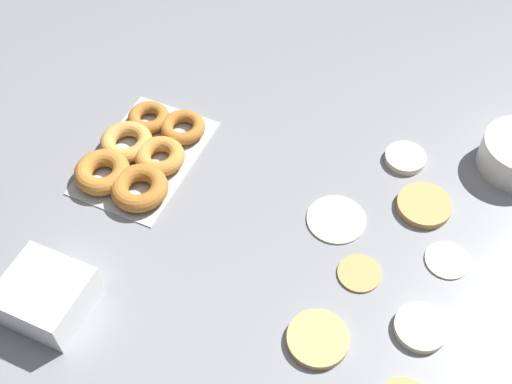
{
  "coord_description": "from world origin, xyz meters",
  "views": [
    {
      "loc": [
        0.67,
        0.17,
        1.02
      ],
      "look_at": [
        -0.02,
        -0.14,
        0.04
      ],
      "focal_mm": 45.0,
      "sensor_mm": 36.0,
      "label": 1
    }
  ],
  "objects_px": {
    "pancake_2": "(336,219)",
    "pancake_6": "(359,273)",
    "pancake_4": "(447,260)",
    "pancake_0": "(318,339)",
    "donut_tray": "(140,156)",
    "pancake_7": "(405,158)",
    "container_stack": "(47,296)",
    "pancake_1": "(424,205)",
    "pancake_3": "(421,328)"
  },
  "relations": [
    {
      "from": "pancake_4",
      "to": "donut_tray",
      "type": "xyz_separation_m",
      "value": [
        0.02,
        -0.64,
        0.02
      ]
    },
    {
      "from": "pancake_7",
      "to": "container_stack",
      "type": "relative_size",
      "value": 0.61
    },
    {
      "from": "pancake_3",
      "to": "pancake_0",
      "type": "bearing_deg",
      "value": -59.18
    },
    {
      "from": "pancake_4",
      "to": "pancake_2",
      "type": "bearing_deg",
      "value": -90.95
    },
    {
      "from": "pancake_0",
      "to": "pancake_3",
      "type": "relative_size",
      "value": 1.16
    },
    {
      "from": "pancake_6",
      "to": "pancake_4",
      "type": "bearing_deg",
      "value": 123.68
    },
    {
      "from": "donut_tray",
      "to": "pancake_6",
      "type": "bearing_deg",
      "value": 82.02
    },
    {
      "from": "pancake_7",
      "to": "pancake_0",
      "type": "bearing_deg",
      "value": -2.89
    },
    {
      "from": "pancake_3",
      "to": "donut_tray",
      "type": "distance_m",
      "value": 0.64
    },
    {
      "from": "pancake_7",
      "to": "pancake_3",
      "type": "bearing_deg",
      "value": 19.87
    },
    {
      "from": "pancake_3",
      "to": "container_stack",
      "type": "relative_size",
      "value": 0.66
    },
    {
      "from": "pancake_6",
      "to": "container_stack",
      "type": "bearing_deg",
      "value": -59.02
    },
    {
      "from": "pancake_1",
      "to": "pancake_3",
      "type": "bearing_deg",
      "value": 13.74
    },
    {
      "from": "container_stack",
      "to": "pancake_4",
      "type": "bearing_deg",
      "value": 121.61
    },
    {
      "from": "pancake_1",
      "to": "pancake_3",
      "type": "distance_m",
      "value": 0.26
    },
    {
      "from": "pancake_7",
      "to": "pancake_2",
      "type": "bearing_deg",
      "value": -21.35
    },
    {
      "from": "pancake_1",
      "to": "pancake_4",
      "type": "bearing_deg",
      "value": 35.25
    },
    {
      "from": "pancake_3",
      "to": "container_stack",
      "type": "xyz_separation_m",
      "value": [
        0.22,
        -0.6,
        0.03
      ]
    },
    {
      "from": "pancake_0",
      "to": "pancake_6",
      "type": "xyz_separation_m",
      "value": [
        -0.15,
        0.02,
        -0.0
      ]
    },
    {
      "from": "pancake_7",
      "to": "pancake_6",
      "type": "bearing_deg",
      "value": 0.01
    },
    {
      "from": "pancake_2",
      "to": "pancake_3",
      "type": "xyz_separation_m",
      "value": [
        0.16,
        0.21,
        0.0
      ]
    },
    {
      "from": "pancake_1",
      "to": "donut_tray",
      "type": "height_order",
      "value": "donut_tray"
    },
    {
      "from": "pancake_1",
      "to": "pancake_6",
      "type": "bearing_deg",
      "value": -19.11
    },
    {
      "from": "pancake_1",
      "to": "pancake_7",
      "type": "bearing_deg",
      "value": -146.93
    },
    {
      "from": "pancake_0",
      "to": "pancake_1",
      "type": "relative_size",
      "value": 1.0
    },
    {
      "from": "pancake_2",
      "to": "pancake_6",
      "type": "distance_m",
      "value": 0.12
    },
    {
      "from": "pancake_4",
      "to": "pancake_6",
      "type": "relative_size",
      "value": 1.03
    },
    {
      "from": "pancake_6",
      "to": "pancake_7",
      "type": "bearing_deg",
      "value": -179.99
    },
    {
      "from": "pancake_1",
      "to": "pancake_6",
      "type": "distance_m",
      "value": 0.21
    },
    {
      "from": "pancake_7",
      "to": "donut_tray",
      "type": "bearing_deg",
      "value": -65.42
    },
    {
      "from": "pancake_1",
      "to": "pancake_4",
      "type": "xyz_separation_m",
      "value": [
        0.1,
        0.07,
        -0.0
      ]
    },
    {
      "from": "pancake_6",
      "to": "donut_tray",
      "type": "distance_m",
      "value": 0.51
    },
    {
      "from": "pancake_0",
      "to": "pancake_7",
      "type": "relative_size",
      "value": 1.27
    },
    {
      "from": "pancake_0",
      "to": "donut_tray",
      "type": "relative_size",
      "value": 0.35
    },
    {
      "from": "pancake_0",
      "to": "pancake_2",
      "type": "bearing_deg",
      "value": -167.34
    },
    {
      "from": "pancake_2",
      "to": "pancake_6",
      "type": "bearing_deg",
      "value": 39.28
    },
    {
      "from": "pancake_2",
      "to": "container_stack",
      "type": "relative_size",
      "value": 0.83
    },
    {
      "from": "pancake_3",
      "to": "pancake_4",
      "type": "xyz_separation_m",
      "value": [
        -0.16,
        0.01,
        -0.0
      ]
    },
    {
      "from": "pancake_2",
      "to": "pancake_6",
      "type": "relative_size",
      "value": 1.43
    },
    {
      "from": "pancake_0",
      "to": "pancake_6",
      "type": "height_order",
      "value": "pancake_0"
    },
    {
      "from": "pancake_1",
      "to": "pancake_6",
      "type": "xyz_separation_m",
      "value": [
        0.2,
        -0.07,
        -0.0
      ]
    },
    {
      "from": "pancake_4",
      "to": "container_stack",
      "type": "bearing_deg",
      "value": -58.39
    },
    {
      "from": "pancake_4",
      "to": "pancake_3",
      "type": "bearing_deg",
      "value": -3.39
    },
    {
      "from": "pancake_2",
      "to": "pancake_3",
      "type": "height_order",
      "value": "pancake_3"
    },
    {
      "from": "container_stack",
      "to": "pancake_1",
      "type": "bearing_deg",
      "value": 131.55
    },
    {
      "from": "container_stack",
      "to": "pancake_6",
      "type": "bearing_deg",
      "value": 120.98
    },
    {
      "from": "pancake_3",
      "to": "pancake_7",
      "type": "relative_size",
      "value": 1.09
    },
    {
      "from": "pancake_6",
      "to": "pancake_7",
      "type": "relative_size",
      "value": 0.95
    },
    {
      "from": "pancake_6",
      "to": "donut_tray",
      "type": "bearing_deg",
      "value": -97.98
    },
    {
      "from": "pancake_0",
      "to": "container_stack",
      "type": "distance_m",
      "value": 0.47
    }
  ]
}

